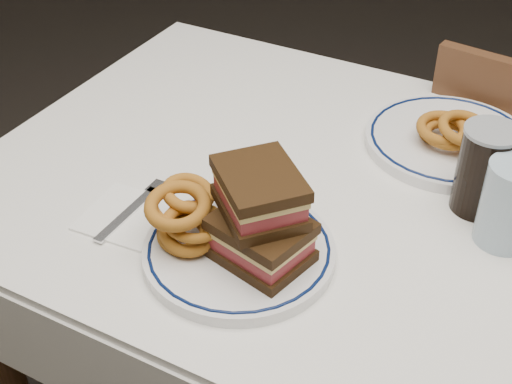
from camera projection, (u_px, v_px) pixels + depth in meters
The scene contains 10 objects.
dining_table at pixel (351, 243), 1.22m from camera, with size 1.27×0.87×0.75m.
main_plate at pixel (239, 251), 1.03m from camera, with size 0.28×0.28×0.02m.
reuben_sandwich at pixel (260, 217), 0.97m from camera, with size 0.17×0.16×0.13m.
onion_rings_main at pixel (185, 217), 1.02m from camera, with size 0.13×0.13×0.10m.
ketchup_ramekin at pixel (233, 195), 1.10m from camera, with size 0.05×0.05×0.03m.
beer_mug at pixel (487, 170), 1.08m from camera, with size 0.13×0.09×0.14m.
water_glass at pixel (510, 204), 1.03m from camera, with size 0.08×0.08×0.13m, color #9BB4C8.
far_plate at pixel (449, 140), 1.26m from camera, with size 0.30×0.30×0.02m.
onion_rings_far at pixel (450, 130), 1.23m from camera, with size 0.14×0.12×0.08m.
napkin_fork at pixel (129, 214), 1.11m from camera, with size 0.14×0.17×0.01m.
Camera 1 is at (0.29, -0.89, 1.45)m, focal length 50.00 mm.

